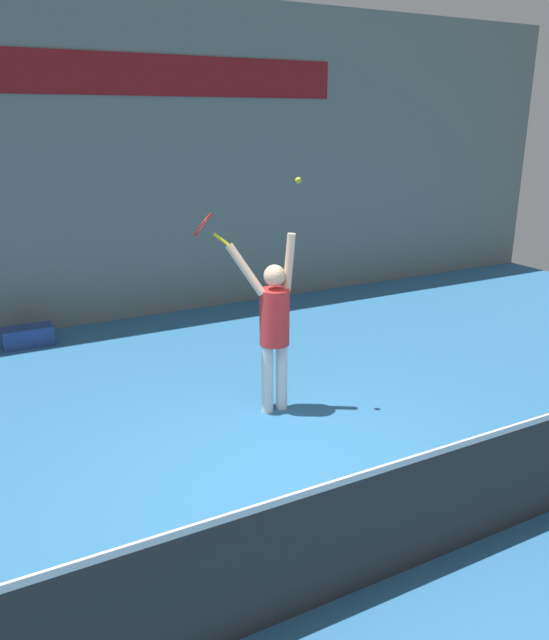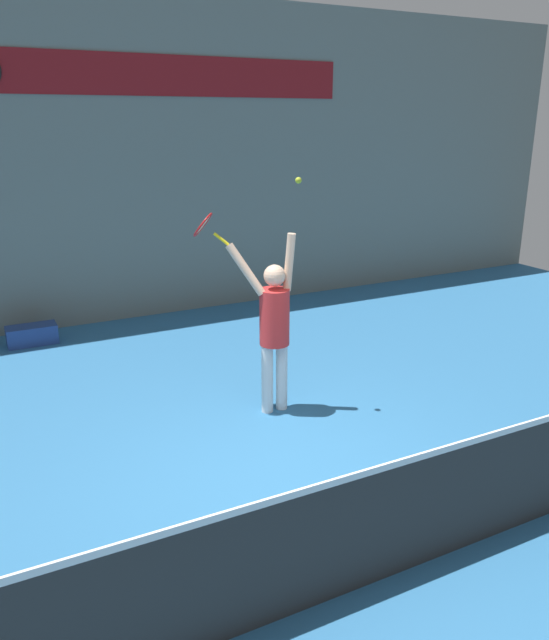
{
  "view_description": "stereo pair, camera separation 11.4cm",
  "coord_description": "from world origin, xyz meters",
  "px_view_note": "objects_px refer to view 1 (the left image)",
  "views": [
    {
      "loc": [
        -2.48,
        -4.04,
        3.17
      ],
      "look_at": [
        0.56,
        1.66,
        1.08
      ],
      "focal_mm": 35.0,
      "sensor_mm": 36.0,
      "label": 1
    },
    {
      "loc": [
        -2.38,
        -4.09,
        3.17
      ],
      "look_at": [
        0.56,
        1.66,
        1.08
      ],
      "focal_mm": 35.0,
      "sensor_mm": 36.0,
      "label": 2
    }
  ],
  "objects_px": {
    "tennis_player": "(274,322)",
    "equipment_bag": "(28,336)",
    "tennis_racket": "(204,226)",
    "tennis_ball": "(298,180)"
  },
  "relations": [
    {
      "from": "tennis_ball",
      "to": "equipment_bag",
      "type": "bearing_deg",
      "value": 123.6
    },
    {
      "from": "tennis_racket",
      "to": "tennis_ball",
      "type": "bearing_deg",
      "value": -26.88
    },
    {
      "from": "tennis_racket",
      "to": "tennis_ball",
      "type": "height_order",
      "value": "tennis_ball"
    },
    {
      "from": "tennis_racket",
      "to": "tennis_player",
      "type": "bearing_deg",
      "value": -29.74
    },
    {
      "from": "tennis_racket",
      "to": "tennis_ball",
      "type": "distance_m",
      "value": 1.08
    },
    {
      "from": "tennis_ball",
      "to": "equipment_bag",
      "type": "height_order",
      "value": "tennis_ball"
    },
    {
      "from": "tennis_racket",
      "to": "equipment_bag",
      "type": "xyz_separation_m",
      "value": [
        -1.55,
        3.2,
        -1.96
      ]
    },
    {
      "from": "tennis_player",
      "to": "tennis_racket",
      "type": "bearing_deg",
      "value": 150.26
    },
    {
      "from": "tennis_racket",
      "to": "tennis_ball",
      "type": "xyz_separation_m",
      "value": [
        0.87,
        -0.44,
        0.47
      ]
    },
    {
      "from": "tennis_player",
      "to": "equipment_bag",
      "type": "distance_m",
      "value": 4.27
    }
  ]
}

